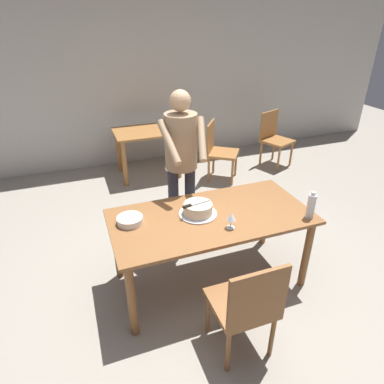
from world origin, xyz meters
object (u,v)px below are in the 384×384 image
Objects in this scene: main_dining_table at (211,225)px; person_cutting_cake at (181,156)px; plate_stack at (130,220)px; water_bottle at (311,206)px; background_chair_0 at (274,137)px; cake_on_platter at (198,209)px; chair_near_side at (247,305)px; background_table at (147,140)px; cake_knife at (191,205)px; background_chair_1 at (218,149)px; wine_glass_near at (231,217)px.

person_cutting_cake reaches higher than main_dining_table.
plate_stack is 0.13× the size of person_cutting_cake.
main_dining_table is at bearing 157.71° from water_bottle.
water_bottle is (0.79, -0.33, 0.22)m from main_dining_table.
main_dining_table is 1.98× the size of background_chair_0.
cake_on_platter is 0.38× the size of chair_near_side.
plate_stack is 3.59m from background_chair_0.
chair_near_side reaches higher than cake_on_platter.
background_chair_0 is at bearing -8.48° from background_table.
cake_knife reaches higher than main_dining_table.
cake_on_platter is at bearing -6.69° from plate_stack.
background_chair_1 reaches higher than plate_stack.
wine_glass_near is (0.08, -0.23, 0.21)m from main_dining_table.
cake_on_platter is 0.98m from water_bottle.
main_dining_table is 0.78m from person_cutting_cake.
chair_near_side is at bearing -90.45° from person_cutting_cake.
background_chair_1 reaches higher than main_dining_table.
wine_glass_near is 2.53m from background_chair_1.
background_chair_1 is at bearing -27.98° from background_table.
background_chair_0 is at bearing 46.94° from main_dining_table.
person_cutting_cake is at bearing 131.09° from water_bottle.
background_chair_0 is (2.84, 2.17, -0.29)m from plate_stack.
background_chair_1 is at bearing 59.62° from cake_knife.
person_cutting_cake reaches higher than wine_glass_near.
plate_stack is 2.60m from background_table.
main_dining_table is 0.83m from chair_near_side.
plate_stack is 0.88m from person_cutting_cake.
main_dining_table is 6.60× the size of cake_knife.
water_bottle is at bearing -7.31° from wine_glass_near.
water_bottle is (1.49, -0.45, 0.08)m from plate_stack.
background_chair_1 is (1.13, 2.03, -0.31)m from cake_on_platter.
cake_on_platter is 0.65m from person_cutting_cake.
main_dining_table is 0.28m from cake_knife.
water_bottle reaches higher than background_chair_1.
person_cutting_cake is at bearing 94.86° from main_dining_table.
chair_near_side is 1.00× the size of background_chair_1.
background_chair_1 is (0.95, 2.32, -0.36)m from wine_glass_near.
background_chair_0 is at bearing 37.35° from plate_stack.
cake_on_platter is 1.55× the size of plate_stack.
person_cutting_cake is at bearing 98.43° from wine_glass_near.
wine_glass_near is at bearing -58.10° from cake_on_platter.
water_bottle is at bearing -16.85° from plate_stack.
background_chair_1 is (1.08, 1.44, -0.58)m from person_cutting_cake.
water_bottle is (0.97, -0.37, -0.00)m from cake_knife.
background_table is at bearing 88.18° from chair_near_side.
water_bottle is 1.31m from person_cutting_cake.
wine_glass_near is at bearing 172.69° from water_bottle.
main_dining_table is at bearing -10.27° from plate_stack.
background_chair_0 is at bearing 54.57° from chair_near_side.
cake_on_platter is 1.26× the size of cake_knife.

